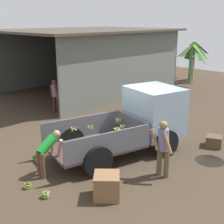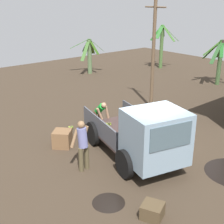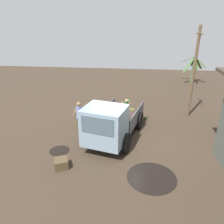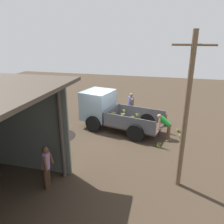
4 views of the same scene
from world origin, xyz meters
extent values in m
plane|color=#3D3024|center=(0.00, 0.00, 0.00)|extent=(36.00, 36.00, 0.00)
cylinder|color=black|center=(1.11, -2.72, 0.00)|extent=(0.93, 0.93, 0.01)
cube|color=#41302D|center=(-1.46, -0.06, 0.50)|extent=(3.29, 2.48, 0.08)
cube|color=#52545D|center=(-1.25, 0.81, 0.90)|extent=(2.87, 0.75, 0.71)
cube|color=#52545D|center=(-1.67, -0.93, 0.90)|extent=(2.87, 0.75, 0.71)
cube|color=#52545D|center=(-0.06, -0.40, 0.90)|extent=(0.48, 1.79, 0.71)
cube|color=#859EB1|center=(0.84, -0.62, 1.31)|extent=(1.94, 2.11, 1.69)
cube|color=#4C606B|center=(1.61, -0.81, 1.64)|extent=(0.37, 1.40, 0.74)
cylinder|color=black|center=(0.84, 0.36, 0.46)|extent=(0.95, 0.43, 0.93)
cylinder|color=black|center=(0.39, -1.49, 0.46)|extent=(0.95, 0.43, 0.93)
cylinder|color=black|center=(-1.67, 0.97, 0.46)|extent=(0.95, 0.43, 0.93)
cylinder|color=black|center=(-2.12, -0.88, 0.46)|extent=(0.95, 0.43, 0.93)
sphere|color=#48412F|center=(-1.39, 0.27, 1.09)|extent=(0.06, 0.06, 0.06)
cylinder|color=olive|center=(-1.33, 0.30, 1.04)|extent=(0.10, 0.16, 0.10)
cylinder|color=olive|center=(-1.38, 0.33, 1.04)|extent=(0.16, 0.05, 0.12)
cylinder|color=olive|center=(-1.43, 0.28, 1.02)|extent=(0.08, 0.14, 0.15)
cylinder|color=olive|center=(-1.44, 0.24, 1.04)|extent=(0.10, 0.16, 0.11)
cylinder|color=#8CA324|center=(-1.39, 0.20, 1.03)|extent=(0.16, 0.04, 0.12)
cylinder|color=#93AD40|center=(-1.32, 0.23, 1.05)|extent=(0.11, 0.16, 0.09)
sphere|color=brown|center=(-0.27, 0.07, 1.13)|extent=(0.08, 0.08, 0.08)
cylinder|color=olive|center=(-0.20, 0.03, 1.09)|extent=(0.12, 0.18, 0.11)
cylinder|color=olive|center=(-0.22, 0.09, 1.06)|extent=(0.09, 0.16, 0.16)
cylinder|color=#86A422|center=(-0.25, 0.12, 1.06)|extent=(0.15, 0.09, 0.16)
cylinder|color=olive|center=(-0.30, 0.12, 1.07)|extent=(0.16, 0.13, 0.14)
cylinder|color=olive|center=(-0.32, 0.07, 1.06)|extent=(0.06, 0.16, 0.16)
cylinder|color=olive|center=(-0.31, 0.01, 1.08)|extent=(0.16, 0.14, 0.13)
cylinder|color=#8DB03B|center=(-0.26, 0.00, 1.08)|extent=(0.18, 0.07, 0.13)
sphere|color=brown|center=(-0.71, -0.32, 0.98)|extent=(0.09, 0.09, 0.09)
cylinder|color=#88A443|center=(-0.66, -0.28, 0.91)|extent=(0.16, 0.17, 0.17)
cylinder|color=#92AB2E|center=(-0.71, -0.27, 0.90)|extent=(0.16, 0.05, 0.19)
cylinder|color=olive|center=(-0.76, -0.28, 0.90)|extent=(0.15, 0.16, 0.18)
cylinder|color=olive|center=(-0.79, -0.32, 0.94)|extent=(0.06, 0.20, 0.12)
cylinder|color=#94AD37|center=(-0.77, -0.38, 0.93)|extent=(0.18, 0.18, 0.13)
cylinder|color=#8EA231|center=(-0.72, -0.40, 0.93)|extent=(0.21, 0.08, 0.13)
cylinder|color=#8BB133|center=(-0.66, -0.36, 0.91)|extent=(0.15, 0.17, 0.18)
cylinder|color=olive|center=(-0.63, -0.32, 0.94)|extent=(0.06, 0.20, 0.12)
sphere|color=brown|center=(-0.74, -0.55, 1.14)|extent=(0.07, 0.07, 0.07)
cylinder|color=#92B148|center=(-0.74, -0.50, 1.09)|extent=(0.13, 0.04, 0.13)
cylinder|color=olive|center=(-0.78, -0.53, 1.08)|extent=(0.09, 0.13, 0.13)
cylinder|color=olive|center=(-0.78, -0.59, 1.09)|extent=(0.12, 0.12, 0.12)
cylinder|color=olive|center=(-0.71, -0.60, 1.10)|extent=(0.14, 0.11, 0.10)
cylinder|color=olive|center=(-0.68, -0.54, 1.10)|extent=(0.07, 0.15, 0.11)
sphere|color=brown|center=(-1.84, 0.55, 1.08)|extent=(0.07, 0.07, 0.07)
cylinder|color=olive|center=(-1.82, 0.61, 1.01)|extent=(0.15, 0.07, 0.15)
cylinder|color=#97AC42|center=(-1.89, 0.57, 1.02)|extent=(0.09, 0.16, 0.14)
cylinder|color=#87A243|center=(-1.88, 0.50, 1.04)|extent=(0.16, 0.13, 0.10)
cylinder|color=#82A143|center=(-1.81, 0.50, 1.03)|extent=(0.16, 0.10, 0.13)
cylinder|color=olive|center=(-1.77, 0.57, 1.04)|extent=(0.07, 0.18, 0.11)
sphere|color=#433C2B|center=(-1.55, -0.55, 0.98)|extent=(0.08, 0.08, 0.08)
cylinder|color=olive|center=(-1.59, -0.50, 0.90)|extent=(0.16, 0.12, 0.18)
cylinder|color=#8AA627|center=(-1.63, -0.56, 0.92)|extent=(0.06, 0.19, 0.15)
cylinder|color=#95AD2A|center=(-1.56, -0.62, 0.91)|extent=(0.18, 0.07, 0.18)
cylinder|color=olive|center=(-1.50, -0.58, 0.90)|extent=(0.10, 0.16, 0.19)
cylinder|color=#89A221|center=(-1.49, -0.50, 0.93)|extent=(0.16, 0.17, 0.14)
cylinder|color=brown|center=(-3.71, 4.02, 2.70)|extent=(0.17, 0.17, 5.39)
cylinder|color=brown|center=(-3.71, 4.02, 4.94)|extent=(1.29, 0.07, 0.07)
cylinder|color=#486A35|center=(-9.74, 11.41, 1.65)|extent=(0.27, 0.27, 3.30)
cube|color=#3C6828|center=(-9.19, 11.51, 2.76)|extent=(1.16, 0.48, 1.18)
cube|color=#4C8834|center=(-9.34, 11.94, 2.72)|extent=(0.95, 1.18, 1.26)
cube|color=#498140|center=(-10.09, 11.89, 2.84)|extent=(0.90, 1.10, 1.02)
cube|color=#468A31|center=(-10.24, 11.33, 2.74)|extent=(1.05, 0.41, 1.23)
cube|color=#21721F|center=(-9.89, 10.98, 2.78)|extent=(0.51, 0.94, 1.14)
cube|color=#306D2D|center=(-9.56, 10.93, 2.89)|extent=(0.62, 1.07, 0.93)
cylinder|color=#5B774A|center=(-11.83, 5.98, 1.24)|extent=(0.31, 0.31, 2.48)
cube|color=#2D5014|center=(-11.37, 6.03, 2.03)|extent=(0.97, 0.30, 1.01)
cube|color=#385E23|center=(-11.60, 6.46, 2.06)|extent=(0.73, 1.10, 0.95)
cube|color=#3F5922|center=(-12.23, 6.44, 1.90)|extent=(1.00, 1.10, 1.26)
cube|color=#356031|center=(-12.22, 5.98, 2.03)|extent=(0.79, 0.23, 1.01)
cube|color=#3A672F|center=(-12.27, 5.43, 2.18)|extent=(1.05, 1.25, 0.70)
cube|color=#456F32|center=(-11.62, 5.50, 1.82)|extent=(0.68, 1.09, 1.43)
cylinder|color=#466438|center=(-4.00, 10.53, 1.41)|extent=(0.27, 0.27, 2.81)
cube|color=#3A612F|center=(-4.38, 10.96, 2.22)|extent=(0.95, 1.02, 1.31)
cube|color=#326A26|center=(-4.59, 10.49, 2.21)|extent=(1.22, 0.37, 1.32)
cube|color=#37641F|center=(-4.34, 10.09, 2.39)|extent=(0.84, 1.01, 0.97)
cube|color=#2F5B2C|center=(-3.95, 9.98, 2.19)|extent=(0.33, 1.14, 1.36)
cube|color=#1F5F20|center=(-3.78, 10.22, 2.38)|extent=(0.62, 0.75, 0.97)
cylinder|color=brown|center=(-0.78, -2.34, 0.42)|extent=(0.18, 0.18, 0.83)
cylinder|color=brown|center=(-0.80, -2.11, 0.42)|extent=(0.18, 0.18, 0.83)
cylinder|color=slate|center=(-0.83, -2.23, 1.16)|extent=(0.40, 0.34, 0.68)
sphere|color=#8C6746|center=(-0.87, -2.23, 1.60)|extent=(0.24, 0.24, 0.24)
cylinder|color=#8C6746|center=(-0.96, -2.45, 1.15)|extent=(0.14, 0.36, 0.61)
cylinder|color=#8C6746|center=(-0.98, -2.03, 1.14)|extent=(0.13, 0.33, 0.61)
cylinder|color=brown|center=(-3.30, 0.36, 0.38)|extent=(0.17, 0.17, 0.76)
cylinder|color=brown|center=(-3.33, 0.14, 0.38)|extent=(0.17, 0.17, 0.76)
cylinder|color=green|center=(-3.08, 0.22, 0.95)|extent=(0.68, 0.37, 0.60)
sphere|color=tan|center=(-2.77, 0.17, 1.21)|extent=(0.22, 0.22, 0.22)
cylinder|color=tan|center=(-2.80, 0.37, 0.83)|extent=(0.13, 0.23, 0.57)
cylinder|color=tan|center=(-2.81, -0.01, 0.85)|extent=(0.14, 0.32, 0.56)
sphere|color=brown|center=(-2.86, 1.33, 0.15)|extent=(0.08, 0.08, 0.08)
cylinder|color=olive|center=(-2.84, 1.27, 0.09)|extent=(0.16, 0.11, 0.14)
cylinder|color=olive|center=(-2.81, 1.32, 0.08)|extent=(0.06, 0.15, 0.16)
cylinder|color=olive|center=(-2.84, 1.38, 0.08)|extent=(0.15, 0.10, 0.16)
cylinder|color=olive|center=(-2.89, 1.37, 0.08)|extent=(0.15, 0.11, 0.16)
cylinder|color=olive|center=(-2.91, 1.33, 0.08)|extent=(0.06, 0.15, 0.16)
cylinder|color=#5A761C|center=(-2.89, 1.27, 0.09)|extent=(0.16, 0.11, 0.14)
sphere|color=#443E2C|center=(-3.96, -0.05, 0.15)|extent=(0.08, 0.08, 0.08)
cylinder|color=olive|center=(-4.00, -0.06, 0.08)|extent=(0.09, 0.13, 0.16)
cylinder|color=olive|center=(-3.96, -0.10, 0.09)|extent=(0.16, 0.04, 0.13)
cylinder|color=#8CAB4D|center=(-3.89, -0.06, 0.11)|extent=(0.07, 0.17, 0.10)
cylinder|color=#86A72A|center=(-3.93, 0.01, 0.10)|extent=(0.16, 0.10, 0.12)
cylinder|color=#7CA320|center=(-4.00, 0.00, 0.10)|extent=(0.14, 0.14, 0.12)
sphere|color=brown|center=(-3.87, -0.80, 0.16)|extent=(0.07, 0.07, 0.07)
cylinder|color=#93A346|center=(-3.83, -0.81, 0.08)|extent=(0.08, 0.14, 0.17)
cylinder|color=#97B13A|center=(-3.81, -0.76, 0.10)|extent=(0.13, 0.16, 0.13)
cylinder|color=olive|center=(-3.86, -0.73, 0.12)|extent=(0.18, 0.07, 0.10)
cylinder|color=olive|center=(-3.91, -0.74, 0.11)|extent=(0.16, 0.14, 0.12)
cylinder|color=olive|center=(-3.93, -0.80, 0.10)|extent=(0.05, 0.16, 0.15)
cylinder|color=#88A021|center=(-3.89, -0.84, 0.09)|extent=(0.14, 0.11, 0.16)
cylinder|color=#9AAD43|center=(-3.85, -0.85, 0.10)|extent=(0.17, 0.08, 0.14)
sphere|color=brown|center=(-2.89, 1.10, 0.13)|extent=(0.07, 0.07, 0.07)
cylinder|color=#8AA433|center=(-2.94, 1.08, 0.08)|extent=(0.09, 0.15, 0.12)
cylinder|color=olive|center=(-2.91, 1.04, 0.08)|extent=(0.15, 0.09, 0.12)
cylinder|color=#85AD2E|center=(-2.86, 1.06, 0.07)|extent=(0.12, 0.11, 0.14)
cylinder|color=olive|center=(-2.83, 1.09, 0.09)|extent=(0.04, 0.16, 0.10)
cylinder|color=#90A33C|center=(-2.85, 1.14, 0.08)|extent=(0.13, 0.12, 0.13)
cylinder|color=olive|center=(-2.90, 1.15, 0.08)|extent=(0.15, 0.05, 0.13)
cylinder|color=#5C732B|center=(-2.94, 1.12, 0.08)|extent=(0.10, 0.14, 0.13)
cube|color=brown|center=(-2.73, -1.88, 0.32)|extent=(0.92, 0.92, 0.64)
cube|color=#4F3E28|center=(2.31, -2.23, 0.20)|extent=(0.72, 0.72, 0.39)
camera|label=1|loc=(-7.68, -6.96, 4.43)|focal=50.00mm
camera|label=2|loc=(6.78, -7.29, 5.43)|focal=50.00mm
camera|label=3|loc=(9.44, 0.69, 5.61)|focal=35.00mm
camera|label=4|loc=(-3.01, 11.14, 5.22)|focal=35.00mm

